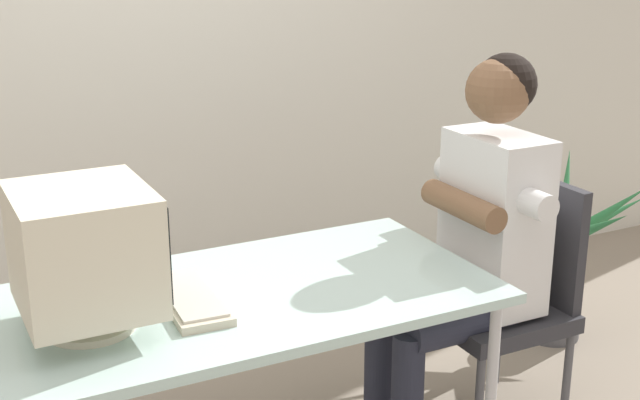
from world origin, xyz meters
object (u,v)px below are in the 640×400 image
Objects in this scene: keyboard at (189,297)px; desk at (246,307)px; crt_monitor at (86,251)px; person_seated at (473,234)px; potted_plant at (557,257)px; office_chair at (510,291)px.

desk is at bearing -1.60° from keyboard.
desk is 3.76× the size of crt_monitor.
crt_monitor is at bearing -176.83° from person_seated.
potted_plant reaches higher than keyboard.
crt_monitor reaches higher than office_chair.
person_seated is at bearing 180.00° from office_chair.
keyboard is at bearing -166.26° from potted_plant.
person_seated is 1.58× the size of potted_plant.
person_seated is (1.02, 0.03, 0.01)m from keyboard.
crt_monitor is 2.23m from potted_plant.
desk is at bearing -178.16° from office_chair.
desk is at bearing -177.77° from person_seated.
potted_plant reaches higher than desk.
crt_monitor reaches higher than potted_plant.
crt_monitor is 0.29× the size of person_seated.
desk is 1.09× the size of person_seated.
office_chair is 0.31m from person_seated.
potted_plant is (0.79, 0.41, -0.37)m from person_seated.
crt_monitor is at bearing -177.21° from office_chair.
office_chair is 0.66× the size of person_seated.
desk is 0.54m from crt_monitor.
office_chair is (1.49, 0.07, -0.44)m from crt_monitor.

